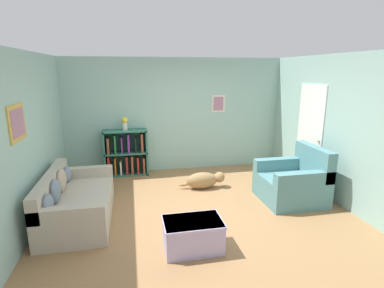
{
  "coord_description": "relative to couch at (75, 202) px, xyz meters",
  "views": [
    {
      "loc": [
        -1.03,
        -4.62,
        2.31
      ],
      "look_at": [
        0.0,
        0.4,
        1.05
      ],
      "focal_mm": 28.0,
      "sensor_mm": 36.0,
      "label": 1
    }
  ],
  "objects": [
    {
      "name": "dog",
      "position": [
        2.31,
        0.85,
        -0.12
      ],
      "size": [
        0.94,
        0.3,
        0.33
      ],
      "color": "#9E7A4C",
      "rests_on": "ground_plane"
    },
    {
      "name": "wall_left",
      "position": [
        -0.58,
        -0.04,
        1.01
      ],
      "size": [
        0.13,
        5.0,
        2.6
      ],
      "color": "#93BCB2",
      "rests_on": "ground_plane"
    },
    {
      "name": "coffee_table",
      "position": [
        1.66,
        -1.19,
        -0.07
      ],
      "size": [
        0.77,
        0.52,
        0.41
      ],
      "color": "#ADA3CC",
      "rests_on": "ground_plane"
    },
    {
      "name": "vase",
      "position": [
        0.79,
        1.98,
        0.91
      ],
      "size": [
        0.14,
        0.14,
        0.29
      ],
      "color": "silver",
      "rests_on": "bookshelf"
    },
    {
      "name": "wall_right",
      "position": [
        4.51,
        -0.02,
        1.01
      ],
      "size": [
        0.16,
        5.0,
        2.6
      ],
      "color": "#93BCB2",
      "rests_on": "ground_plane"
    },
    {
      "name": "couch",
      "position": [
        0.0,
        0.0,
        0.0
      ],
      "size": [
        0.96,
        1.85,
        0.78
      ],
      "color": "#B7AD99",
      "rests_on": "ground_plane"
    },
    {
      "name": "ground_plane",
      "position": [
        1.96,
        -0.03,
        -0.29
      ],
      "size": [
        14.0,
        14.0,
        0.0
      ],
      "primitive_type": "plane",
      "color": "#997047"
    },
    {
      "name": "wall_back",
      "position": [
        1.97,
        2.22,
        1.01
      ],
      "size": [
        5.6,
        0.13,
        2.6
      ],
      "color": "#93BCB2",
      "rests_on": "ground_plane"
    },
    {
      "name": "recliner_chair",
      "position": [
        3.77,
        -0.03,
        0.06
      ],
      "size": [
        1.04,
        1.01,
        0.99
      ],
      "color": "slate",
      "rests_on": "ground_plane"
    },
    {
      "name": "bookshelf",
      "position": [
        0.79,
        1.99,
        0.2
      ],
      "size": [
        0.95,
        0.34,
        1.04
      ],
      "color": "#2D6B56",
      "rests_on": "ground_plane"
    }
  ]
}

